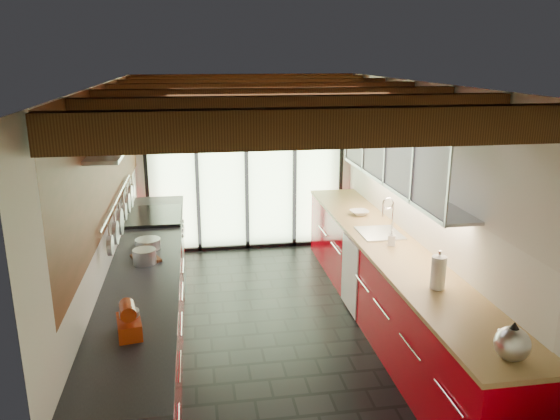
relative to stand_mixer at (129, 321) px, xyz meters
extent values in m
plane|color=black|center=(1.27, 1.51, -1.02)|extent=(5.50, 5.50, 0.00)
plane|color=silver|center=(1.27, 4.26, 0.28)|extent=(3.20, 0.00, 3.20)
plane|color=silver|center=(1.27, -1.24, 0.28)|extent=(3.20, 0.00, 3.20)
plane|color=silver|center=(-0.33, 1.51, 0.28)|extent=(0.00, 5.50, 5.50)
plane|color=silver|center=(2.87, 1.51, 0.28)|extent=(0.00, 5.50, 5.50)
plane|color=#472814|center=(1.27, 1.51, 1.58)|extent=(5.50, 5.50, 0.00)
cube|color=#593316|center=(1.27, -0.74, 1.46)|extent=(3.14, 0.14, 0.22)
cube|color=#593316|center=(1.27, 0.16, 1.46)|extent=(3.14, 0.14, 0.22)
cube|color=#593316|center=(1.27, 1.06, 1.46)|extent=(3.14, 0.14, 0.22)
cube|color=#593316|center=(1.27, 1.96, 1.46)|extent=(3.14, 0.14, 0.22)
cube|color=#593316|center=(1.27, 2.86, 1.46)|extent=(3.14, 0.14, 0.22)
cube|color=#593316|center=(1.27, 3.76, 1.46)|extent=(3.14, 0.14, 0.22)
cube|color=brown|center=(1.27, 4.22, 1.33)|extent=(3.14, 0.06, 0.50)
plane|color=brown|center=(-0.30, 1.71, 0.95)|extent=(0.00, 4.90, 4.90)
plane|color=#C6EAAD|center=(1.27, 4.25, 0.05)|extent=(2.90, 0.00, 2.90)
cube|color=black|center=(-0.18, 4.23, 0.05)|extent=(0.05, 0.04, 2.15)
cube|color=black|center=(2.72, 4.23, 0.05)|extent=(0.05, 0.04, 2.15)
cube|color=black|center=(1.27, 4.20, 0.05)|extent=(0.06, 0.05, 2.15)
cube|color=black|center=(1.27, 4.20, 1.13)|extent=(2.90, 0.05, 0.06)
cylinder|color=red|center=(1.27, 4.18, 1.33)|extent=(0.34, 0.04, 0.34)
cylinder|color=beige|center=(1.27, 4.16, 1.33)|extent=(0.28, 0.02, 0.28)
cube|color=#B8020F|center=(-0.01, 1.51, -0.58)|extent=(0.65, 5.00, 0.88)
cube|color=black|center=(-0.01, 1.51, -0.12)|extent=(0.68, 5.00, 0.04)
cube|color=silver|center=(-0.01, 2.96, -0.58)|extent=(0.66, 0.90, 0.90)
cube|color=black|center=(-0.01, 2.96, -0.09)|extent=(0.65, 0.90, 0.06)
cube|color=#B8020F|center=(2.54, 1.51, -0.58)|extent=(0.65, 5.00, 0.88)
cube|color=tan|center=(2.54, 1.51, -0.12)|extent=(0.68, 5.00, 0.04)
cube|color=white|center=(2.21, 1.91, -0.58)|extent=(0.02, 0.60, 0.84)
cube|color=silver|center=(2.54, 1.91, -0.10)|extent=(0.45, 0.52, 0.02)
cylinder|color=silver|center=(2.69, 1.91, 0.08)|extent=(0.02, 0.02, 0.34)
torus|color=silver|center=(2.63, 1.91, 0.25)|extent=(0.14, 0.02, 0.14)
plane|color=silver|center=(2.53, 1.81, 0.83)|extent=(0.00, 3.00, 3.00)
cube|color=#9EA0A5|center=(2.70, 1.81, 0.49)|extent=(0.34, 3.00, 0.03)
cube|color=#9EA0A5|center=(2.70, 1.81, 1.16)|extent=(0.34, 3.00, 0.03)
cylinder|color=silver|center=(-0.27, 1.81, 0.45)|extent=(0.02, 2.20, 0.02)
cube|color=silver|center=(-0.18, 1.71, 1.08)|extent=(0.28, 2.60, 0.03)
cylinder|color=silver|center=(-0.23, 0.91, 0.27)|extent=(0.04, 0.18, 0.18)
cylinder|color=silver|center=(-0.23, 1.26, 0.27)|extent=(0.04, 0.22, 0.22)
cylinder|color=silver|center=(-0.23, 1.61, 0.27)|extent=(0.04, 0.26, 0.26)
cylinder|color=silver|center=(-0.23, 1.96, 0.27)|extent=(0.04, 0.18, 0.18)
cylinder|color=silver|center=(-0.23, 2.31, 0.27)|extent=(0.04, 0.22, 0.22)
cylinder|color=silver|center=(-0.23, 2.61, 0.27)|extent=(0.04, 0.26, 0.26)
cylinder|color=silver|center=(-0.23, 2.86, 0.27)|extent=(0.04, 0.18, 0.18)
cube|color=#B7340E|center=(0.00, -0.01, -0.04)|extent=(0.21, 0.31, 0.12)
cylinder|color=#B7340E|center=(0.00, -0.03, 0.10)|extent=(0.14, 0.20, 0.11)
cylinder|color=silver|center=(0.00, 0.04, 0.00)|extent=(0.17, 0.17, 0.12)
cylinder|color=silver|center=(0.00, 1.40, -0.03)|extent=(0.23, 0.23, 0.14)
cylinder|color=silver|center=(0.00, 1.84, -0.05)|extent=(0.28, 0.28, 0.10)
cube|color=brown|center=(0.00, 1.51, -0.09)|extent=(0.33, 0.37, 0.03)
sphere|color=silver|center=(2.54, -0.74, 0.02)|extent=(0.26, 0.26, 0.24)
cone|color=black|center=(2.54, -0.74, 0.14)|extent=(0.09, 0.09, 0.06)
cylinder|color=silver|center=(2.54, -0.61, 0.03)|extent=(0.03, 0.09, 0.05)
cylinder|color=white|center=(2.54, 0.40, 0.04)|extent=(0.16, 0.16, 0.29)
cylinder|color=silver|center=(2.54, 0.40, 0.22)|extent=(0.03, 0.03, 0.05)
imported|color=silver|center=(2.54, 1.52, -0.02)|extent=(0.10, 0.10, 0.17)
imported|color=silver|center=(2.54, 2.68, -0.07)|extent=(0.25, 0.25, 0.06)
camera|label=1|loc=(0.51, -3.67, 1.85)|focal=35.00mm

